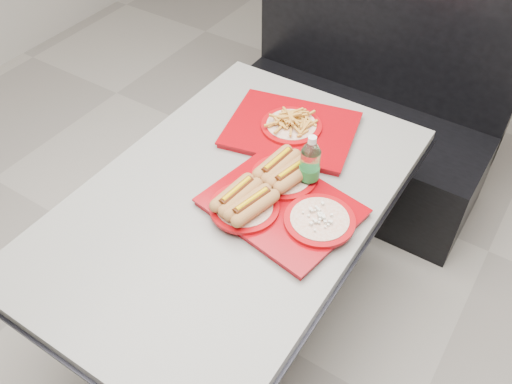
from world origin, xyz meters
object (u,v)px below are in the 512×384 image
Objects in this scene: diner_table at (232,229)px; tray_far at (291,127)px; water_bottle at (310,166)px; booth_bench at (359,114)px; tray_near at (278,199)px.

tray_far reaches higher than diner_table.
diner_table is 0.37m from water_bottle.
booth_bench is 2.54× the size of tray_far.
water_bottle is at bearing -78.07° from booth_bench.
tray_far is 0.30m from water_bottle.
water_bottle is (0.19, 0.18, 0.26)m from diner_table.
diner_table is at bearing -90.00° from booth_bench.
tray_far is (-0.00, -0.70, 0.37)m from booth_bench.
tray_near is 2.37× the size of water_bottle.
water_bottle reaches higher than tray_far.
diner_table is at bearing -89.88° from tray_far.
diner_table is 0.26m from tray_near.
booth_bench reaches higher than diner_table.
water_bottle is (0.04, 0.13, 0.06)m from tray_near.
tray_far is at bearing 113.90° from tray_near.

